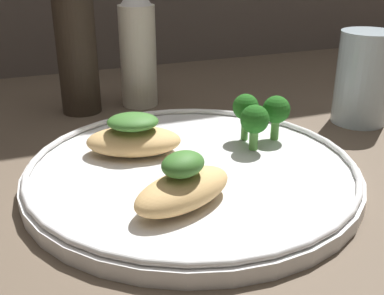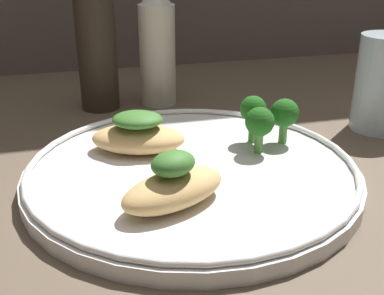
% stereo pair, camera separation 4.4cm
% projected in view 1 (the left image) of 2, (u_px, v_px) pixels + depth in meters
% --- Properties ---
extents(ground_plane, '(1.80, 1.80, 0.01)m').
position_uv_depth(ground_plane, '(192.00, 185.00, 0.46)').
color(ground_plane, brown).
extents(plate, '(0.31, 0.31, 0.02)m').
position_uv_depth(plate, '(192.00, 171.00, 0.45)').
color(plate, white).
rests_on(plate, ground_plane).
extents(grilled_meat_front, '(0.10, 0.08, 0.05)m').
position_uv_depth(grilled_meat_front, '(183.00, 187.00, 0.38)').
color(grilled_meat_front, tan).
rests_on(grilled_meat_front, plate).
extents(grilled_meat_middle, '(0.11, 0.08, 0.04)m').
position_uv_depth(grilled_meat_middle, '(134.00, 138.00, 0.47)').
color(grilled_meat_middle, tan).
rests_on(grilled_meat_middle, plate).
extents(broccoli_bunch, '(0.06, 0.05, 0.05)m').
position_uv_depth(broccoli_bunch, '(260.00, 113.00, 0.49)').
color(broccoli_bunch, '#569942').
rests_on(broccoli_bunch, plate).
extents(sauce_bottle, '(0.05, 0.05, 0.16)m').
position_uv_depth(sauce_bottle, '(138.00, 48.00, 0.63)').
color(sauce_bottle, silver).
rests_on(sauce_bottle, ground_plane).
extents(pepper_grinder, '(0.05, 0.05, 0.19)m').
position_uv_depth(pepper_grinder, '(76.00, 47.00, 0.60)').
color(pepper_grinder, '#382D23').
rests_on(pepper_grinder, ground_plane).
extents(drinking_glass, '(0.07, 0.07, 0.11)m').
position_uv_depth(drinking_glass, '(363.00, 78.00, 0.58)').
color(drinking_glass, silver).
rests_on(drinking_glass, ground_plane).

